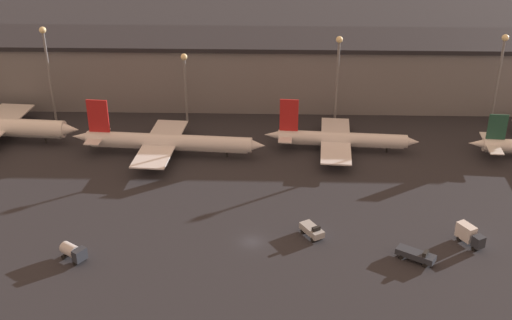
# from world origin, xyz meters

# --- Properties ---
(ground) EXTENTS (600.00, 600.00, 0.00)m
(ground) POSITION_xyz_m (0.00, 0.00, 0.00)
(ground) COLOR #26262B
(terminal_building) EXTENTS (201.54, 25.00, 19.35)m
(terminal_building) POSITION_xyz_m (0.00, 77.02, 9.72)
(terminal_building) COLOR slate
(terminal_building) RESTS_ON ground
(airplane_1) EXTENTS (48.92, 28.56, 13.84)m
(airplane_1) POSITION_xyz_m (-22.48, 38.47, 3.35)
(airplane_1) COLOR silver
(airplane_1) RESTS_ON ground
(airplane_2) EXTENTS (38.93, 28.09, 13.15)m
(airplane_2) POSITION_xyz_m (20.70, 42.17, 3.02)
(airplane_2) COLOR silver
(airplane_2) RESTS_ON ground
(service_vehicle_0) EXTENTS (7.39, 5.88, 2.73)m
(service_vehicle_0) POSITION_xyz_m (30.73, -5.36, 1.29)
(service_vehicle_0) COLOR #282D38
(service_vehicle_0) RESTS_ON ground
(service_vehicle_2) EXTENTS (4.97, 6.00, 2.84)m
(service_vehicle_2) POSITION_xyz_m (11.80, 2.42, 1.34)
(service_vehicle_2) COLOR #9EA3A8
(service_vehicle_2) RESTS_ON ground
(service_vehicle_3) EXTENTS (5.60, 4.92, 3.05)m
(service_vehicle_3) POSITION_xyz_m (-33.06, -6.88, 1.78)
(service_vehicle_3) COLOR #282D38
(service_vehicle_3) RESTS_ON ground
(service_vehicle_4) EXTENTS (4.81, 6.27, 3.79)m
(service_vehicle_4) POSITION_xyz_m (42.04, 0.58, 2.07)
(service_vehicle_4) COLOR #282D38
(service_vehicle_4) RESTS_ON ground
(lamp_post_0) EXTENTS (1.80, 1.80, 26.57)m
(lamp_post_0) POSITION_xyz_m (-57.04, 59.32, 16.76)
(lamp_post_0) COLOR slate
(lamp_post_0) RESTS_ON ground
(lamp_post_1) EXTENTS (1.80, 1.80, 19.60)m
(lamp_post_1) POSITION_xyz_m (-20.10, 59.32, 12.88)
(lamp_post_1) COLOR slate
(lamp_post_1) RESTS_ON ground
(lamp_post_2) EXTENTS (1.80, 1.80, 24.65)m
(lamp_post_2) POSITION_xyz_m (20.90, 59.32, 15.71)
(lamp_post_2) COLOR slate
(lamp_post_2) RESTS_ON ground
(lamp_post_3) EXTENTS (1.80, 1.80, 25.48)m
(lamp_post_3) POSITION_xyz_m (63.67, 59.32, 16.16)
(lamp_post_3) COLOR slate
(lamp_post_3) RESTS_ON ground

